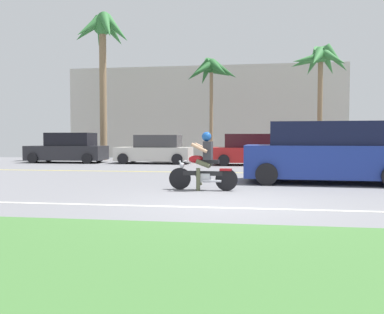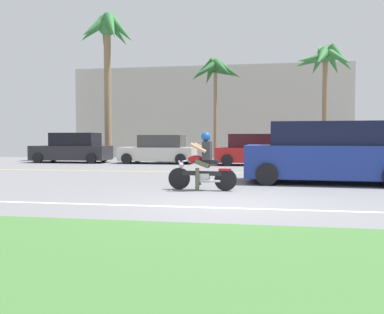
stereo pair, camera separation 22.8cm
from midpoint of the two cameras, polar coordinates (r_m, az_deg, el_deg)
The scene contains 13 objects.
ground at distance 11.45m, azimuth 6.28°, elevation -4.26°, with size 56.00×30.00×0.04m, color slate.
grass_median at distance 4.50m, azimuth 1.03°, elevation -14.57°, with size 56.00×3.80×0.06m, color #3D6B33.
lane_line_near at distance 8.00m, azimuth 4.87°, elevation -7.10°, with size 50.40×0.12×0.01m, color silver.
lane_line_far at distance 15.99m, azimuth 7.20°, elevation -2.20°, with size 50.40×0.12×0.01m, color yellow.
motorcyclist at distance 10.61m, azimuth 2.12°, elevation -1.20°, with size 1.82×0.59×1.52m.
suv_nearby at distance 12.96m, azimuth 18.76°, elevation 0.50°, with size 4.97×2.43×1.84m.
parked_car_0 at distance 23.46m, azimuth -16.08°, elevation 1.12°, with size 4.24×1.96×1.64m.
parked_car_1 at distance 21.86m, azimuth -4.32°, elevation 0.97°, with size 3.99×2.02×1.51m.
parked_car_2 at distance 20.61m, azimuth 9.40°, elevation 0.90°, with size 4.42×2.23×1.56m.
palm_tree_0 at distance 23.97m, azimuth 3.62°, elevation 11.64°, with size 3.21×2.91×6.04m.
palm_tree_1 at distance 26.34m, azimuth -11.51°, elevation 15.62°, with size 3.67×3.43×8.87m.
palm_tree_2 at distance 24.32m, azimuth 18.32°, elevation 12.35°, with size 3.38×3.36×6.57m.
building_far at distance 29.60m, azimuth 2.89°, elevation 6.08°, with size 18.88×4.00×6.22m, color #BCB7AD.
Camera 2 is at (0.74, -8.33, 1.37)m, focal length 38.16 mm.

